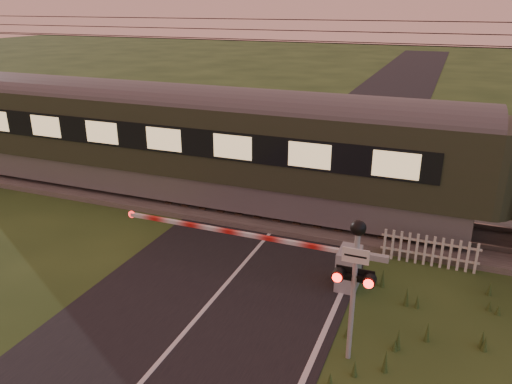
% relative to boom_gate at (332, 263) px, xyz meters
% --- Properties ---
extents(ground, '(160.00, 160.00, 0.00)m').
position_rel_boom_gate_xyz_m(ground, '(-2.41, -2.73, -0.58)').
color(ground, '#243A16').
rests_on(ground, ground).
extents(road, '(6.00, 140.00, 0.03)m').
position_rel_boom_gate_xyz_m(road, '(-2.39, -2.97, -0.57)').
color(road, black).
rests_on(road, ground).
extents(track_bed, '(140.00, 3.40, 0.39)m').
position_rel_boom_gate_xyz_m(track_bed, '(-2.41, 3.77, -0.51)').
color(track_bed, '#47423D').
rests_on(track_bed, ground).
extents(overhead_wires, '(120.00, 0.62, 0.62)m').
position_rel_boom_gate_xyz_m(overhead_wires, '(-2.41, 3.77, 5.15)').
color(overhead_wires, black).
rests_on(overhead_wires, ground).
extents(boom_gate, '(7.25, 0.79, 1.04)m').
position_rel_boom_gate_xyz_m(boom_gate, '(0.00, 0.00, 0.00)').
color(boom_gate, gray).
rests_on(boom_gate, ground).
extents(crossing_signal, '(0.75, 0.33, 2.96)m').
position_rel_boom_gate_xyz_m(crossing_signal, '(0.98, -2.60, 1.46)').
color(crossing_signal, gray).
rests_on(crossing_signal, ground).
extents(picket_fence, '(2.52, 0.07, 0.86)m').
position_rel_boom_gate_xyz_m(picket_fence, '(2.16, 1.87, -0.15)').
color(picket_fence, silver).
rests_on(picket_fence, ground).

